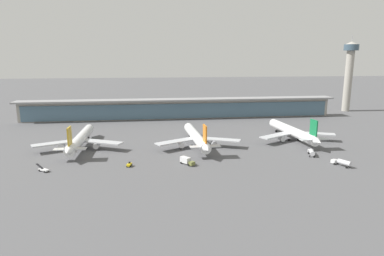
% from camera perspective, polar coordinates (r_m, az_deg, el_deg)
% --- Properties ---
extents(ground_plane, '(1200.00, 1200.00, 0.00)m').
position_cam_1_polar(ground_plane, '(177.78, 0.45, -2.98)').
color(ground_plane, '#515154').
extents(airliner_left_stand, '(44.81, 58.12, 15.51)m').
position_cam_1_polar(airliner_left_stand, '(179.98, -18.54, -1.83)').
color(airliner_left_stand, white).
rests_on(airliner_left_stand, ground).
extents(airliner_centre_stand, '(44.76, 58.23, 15.51)m').
position_cam_1_polar(airliner_centre_stand, '(174.80, 0.78, -1.59)').
color(airliner_centre_stand, white).
rests_on(airliner_centre_stand, ground).
extents(airliner_right_stand, '(44.70, 58.27, 15.51)m').
position_cam_1_polar(airliner_right_stand, '(196.38, 16.82, -0.59)').
color(airliner_right_stand, white).
rests_on(airliner_right_stand, ground).
extents(service_truck_near_nose_yellow, '(2.48, 3.24, 2.05)m').
position_cam_1_polar(service_truck_near_nose_yellow, '(146.37, -10.65, -6.16)').
color(service_truck_near_nose_yellow, yellow).
rests_on(service_truck_near_nose_yellow, ground).
extents(service_truck_under_wing_white, '(6.19, 5.26, 2.70)m').
position_cam_1_polar(service_truck_under_wing_white, '(150.95, -24.03, -6.49)').
color(service_truck_under_wing_white, silver).
rests_on(service_truck_under_wing_white, ground).
extents(service_truck_mid_apron_olive, '(6.27, 7.19, 3.10)m').
position_cam_1_polar(service_truck_mid_apron_olive, '(146.58, -0.93, -5.59)').
color(service_truck_mid_apron_olive, olive).
rests_on(service_truck_mid_apron_olive, ground).
extents(service_truck_by_tail_white, '(5.81, 8.71, 2.95)m').
position_cam_1_polar(service_truck_by_tail_white, '(158.00, 24.23, -5.36)').
color(service_truck_by_tail_white, silver).
rests_on(service_truck_by_tail_white, ground).
extents(service_truck_on_taxiway_white, '(5.01, 8.86, 2.95)m').
position_cam_1_polar(service_truck_on_taxiway_white, '(169.20, 19.72, -3.89)').
color(service_truck_on_taxiway_white, silver).
rests_on(service_truck_on_taxiway_white, ground).
extents(terminal_building, '(238.09, 12.80, 15.20)m').
position_cam_1_polar(terminal_building, '(254.36, -1.98, 3.39)').
color(terminal_building, '#9E998E').
rests_on(terminal_building, ground).
extents(control_tower, '(12.00, 12.00, 63.75)m').
position_cam_1_polar(control_tower, '(317.41, 25.23, 8.89)').
color(control_tower, '#9E998E').
rests_on(control_tower, ground).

